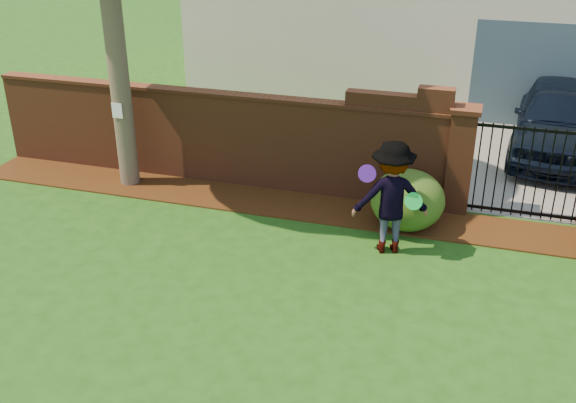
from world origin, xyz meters
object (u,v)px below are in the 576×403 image
(frisbee_green, at_px, (413,201))
(frisbee_purple, at_px, (367,174))
(man, at_px, (391,199))
(car, at_px, (560,123))

(frisbee_green, bearing_deg, frisbee_purple, 177.76)
(man, height_order, frisbee_green, man)
(man, height_order, frisbee_purple, man)
(frisbee_purple, relative_size, frisbee_green, 0.99)
(man, xyz_separation_m, frisbee_green, (0.35, -0.17, 0.08))
(car, bearing_deg, man, -113.49)
(car, distance_m, frisbee_green, 5.56)
(man, bearing_deg, frisbee_purple, 4.45)
(car, xyz_separation_m, frisbee_purple, (-3.05, -5.01, 0.56))
(car, xyz_separation_m, man, (-2.69, -4.87, 0.14))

